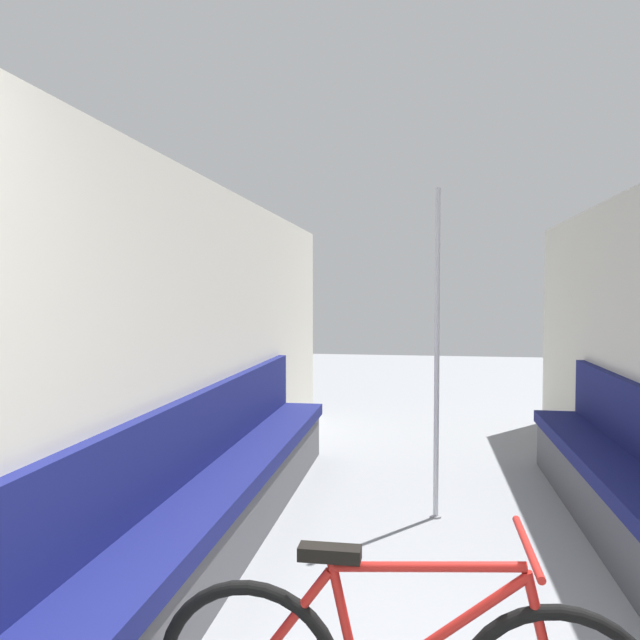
% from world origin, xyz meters
% --- Properties ---
extents(wall_left, '(0.10, 8.82, 2.30)m').
position_xyz_m(wall_left, '(-1.45, 2.81, 1.15)').
color(wall_left, beige).
rests_on(wall_left, ground).
extents(bench_seat_row_left, '(0.43, 4.66, 0.96)m').
position_xyz_m(bench_seat_row_left, '(-1.22, 2.98, 0.32)').
color(bench_seat_row_left, '#4C4C51').
rests_on(bench_seat_row_left, ground).
extents(grab_pole_near, '(0.08, 0.08, 2.28)m').
position_xyz_m(grab_pole_near, '(0.07, 3.78, 1.11)').
color(grab_pole_near, gray).
rests_on(grab_pole_near, ground).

